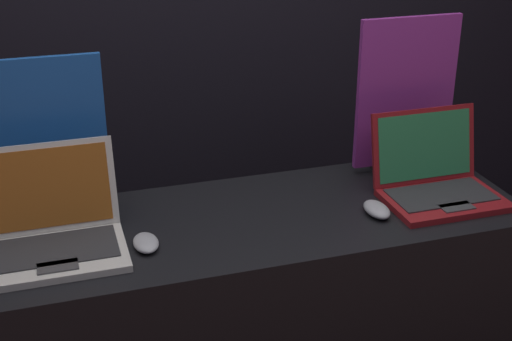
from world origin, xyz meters
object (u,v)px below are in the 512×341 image
mouse_back (377,209)px  promo_stand_back (406,98)px  laptop_back (436,178)px  laptop_front (53,228)px  mouse_front (146,243)px  promo_stand_front (43,140)px

mouse_back → promo_stand_back: promo_stand_back is taller
laptop_back → laptop_front: bearing=179.2°
mouse_back → promo_stand_back: bearing=51.7°
mouse_front → promo_stand_front: 0.45m
laptop_front → mouse_front: size_ratio=3.26×
mouse_front → promo_stand_front: (-0.24, 0.31, 0.21)m
mouse_back → promo_stand_back: 0.44m
promo_stand_front → laptop_back: size_ratio=1.32×
laptop_front → laptop_back: size_ratio=1.03×
mouse_back → promo_stand_back: (0.23, 0.30, 0.23)m
laptop_front → promo_stand_back: promo_stand_back is taller
mouse_front → promo_stand_back: promo_stand_back is taller
promo_stand_front → promo_stand_back: size_ratio=0.91×
laptop_back → mouse_back: 0.25m
laptop_back → promo_stand_back: 0.30m
promo_stand_front → mouse_back: bearing=-19.1°
laptop_front → promo_stand_back: 1.20m
promo_stand_front → promo_stand_back: bearing=-1.4°
laptop_front → promo_stand_front: 0.29m
laptop_front → laptop_back: (1.16, -0.02, -0.00)m
laptop_back → promo_stand_back: promo_stand_back is taller
laptop_front → promo_stand_back: (1.16, 0.22, 0.19)m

